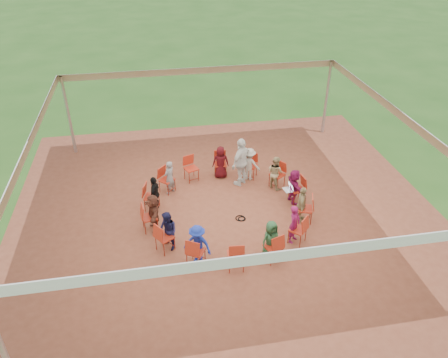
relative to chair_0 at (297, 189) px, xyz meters
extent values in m
plane|color=#27551A|center=(-2.32, -0.32, -0.45)|extent=(80.00, 80.00, 0.00)
plane|color=brown|center=(-2.32, -0.32, -0.44)|extent=(13.00, 13.00, 0.00)
cylinder|color=#B2B2B7|center=(-7.32, -5.32, 1.05)|extent=(0.12, 0.12, 3.00)
cylinder|color=#B2B2B7|center=(-7.32, 4.68, 1.05)|extent=(0.12, 0.12, 3.00)
cylinder|color=#B2B2B7|center=(2.68, 4.68, 1.05)|extent=(0.12, 0.12, 3.00)
plane|color=white|center=(-2.32, -0.32, 2.55)|extent=(10.30, 10.30, 0.00)
cube|color=white|center=(-2.32, -5.47, 2.43)|extent=(10.30, 0.03, 0.24)
cube|color=white|center=(-2.32, 4.83, 2.43)|extent=(10.30, 0.03, 0.24)
cube|color=white|center=(-7.47, -0.32, 2.43)|extent=(0.03, 10.30, 0.24)
cube|color=white|center=(2.83, -0.32, 2.43)|extent=(0.03, 10.30, 0.24)
imported|color=maroon|center=(-0.12, -0.02, 0.14)|extent=(0.55, 1.13, 1.17)
imported|color=#9D8C5F|center=(-0.47, 0.91, 0.14)|extent=(0.59, 0.65, 1.17)
imported|color=#A9A497|center=(-1.19, 1.59, 0.14)|extent=(0.84, 0.71, 1.17)
imported|color=#3D090D|center=(-2.13, 1.89, 0.14)|extent=(0.60, 0.37, 1.17)
imported|color=gray|center=(-3.93, 1.21, 0.14)|extent=(0.50, 0.50, 1.17)
imported|color=black|center=(-4.44, 0.36, 0.14)|extent=(0.54, 0.76, 1.17)
imported|color=#582E21|center=(-4.52, -0.63, 0.14)|extent=(0.55, 1.13, 1.17)
imported|color=#18193F|center=(-4.17, -1.55, 0.14)|extent=(0.59, 0.65, 1.17)
imported|color=#182D9E|center=(-3.45, -2.24, 0.14)|extent=(0.84, 0.71, 1.17)
imported|color=#234D2D|center=(-1.53, -2.40, 0.14)|extent=(0.65, 0.50, 1.17)
imported|color=maroon|center=(-0.71, -1.85, 0.14)|extent=(0.50, 0.50, 1.17)
imported|color=#9D8C5F|center=(-0.20, -1.00, 0.14)|extent=(0.54, 0.76, 1.17)
imported|color=silver|center=(-1.52, 1.34, 0.41)|extent=(1.08, 1.05, 1.70)
torus|color=black|center=(-1.96, -0.59, -0.43)|extent=(0.34, 0.34, 0.03)
torus|color=black|center=(-1.92, -0.63, -0.43)|extent=(0.27, 0.27, 0.03)
cube|color=#B7B7BC|center=(-0.34, -0.05, 0.05)|extent=(0.27, 0.36, 0.02)
cube|color=#B7B7BC|center=(-0.22, -0.03, 0.17)|extent=(0.12, 0.34, 0.22)
cube|color=#CCE0FF|center=(-0.23, -0.03, 0.17)|extent=(0.09, 0.30, 0.18)
camera|label=1|loc=(-4.31, -10.92, 7.58)|focal=35.00mm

